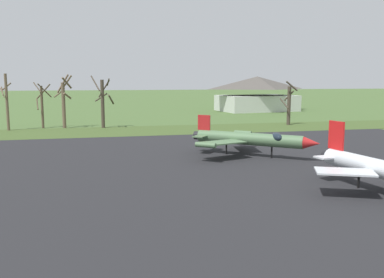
% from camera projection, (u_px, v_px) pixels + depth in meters
% --- Properties ---
extents(asphalt_apron, '(78.91, 57.90, 0.05)m').
position_uv_depth(asphalt_apron, '(150.00, 196.00, 27.20)').
color(asphalt_apron, black).
rests_on(asphalt_apron, ground).
extents(grass_verge_strip, '(138.91, 12.00, 0.06)m').
position_uv_depth(grass_verge_strip, '(120.00, 131.00, 60.89)').
color(grass_verge_strip, '#3B4F24').
rests_on(grass_verge_strip, ground).
extents(jet_fighter_rear_center, '(11.60, 11.05, 3.98)m').
position_uv_depth(jet_fighter_rear_center, '(250.00, 139.00, 40.79)').
color(jet_fighter_rear_center, '#4C6B47').
rests_on(jet_fighter_rear_center, ground).
extents(info_placard_rear_center, '(0.58, 0.25, 0.88)m').
position_uv_depth(info_placard_rear_center, '(341.00, 163.00, 35.25)').
color(info_placard_rear_center, black).
rests_on(info_placard_rear_center, ground).
extents(bare_tree_left_of_center, '(1.58, 1.85, 8.53)m').
position_uv_depth(bare_tree_left_of_center, '(7.00, 101.00, 61.21)').
color(bare_tree_left_of_center, brown).
rests_on(bare_tree_left_of_center, ground).
extents(bare_tree_center, '(2.74, 2.96, 7.25)m').
position_uv_depth(bare_tree_center, '(42.00, 103.00, 64.57)').
color(bare_tree_center, brown).
rests_on(bare_tree_center, ground).
extents(bare_tree_right_of_center, '(2.93, 2.91, 8.51)m').
position_uv_depth(bare_tree_right_of_center, '(64.00, 100.00, 64.56)').
color(bare_tree_right_of_center, brown).
rests_on(bare_tree_right_of_center, ground).
extents(bare_tree_far_right, '(3.59, 3.09, 8.28)m').
position_uv_depth(bare_tree_far_right, '(103.00, 101.00, 64.59)').
color(bare_tree_far_right, '#42382D').
rests_on(bare_tree_far_right, ground).
extents(bare_tree_backdrop_extra, '(2.52, 2.51, 7.44)m').
position_uv_depth(bare_tree_backdrop_extra, '(289.00, 104.00, 69.03)').
color(bare_tree_backdrop_extra, '#42382D').
rests_on(bare_tree_backdrop_extra, ground).
extents(visitor_building, '(20.27, 14.50, 8.41)m').
position_uv_depth(visitor_building, '(257.00, 94.00, 100.81)').
color(visitor_building, beige).
rests_on(visitor_building, ground).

